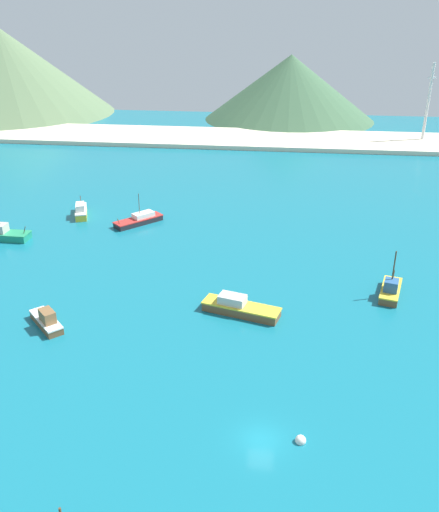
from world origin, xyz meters
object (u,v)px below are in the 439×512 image
(fishing_boat_12, at_px, (81,211))
(fishing_boat_3, at_px, (139,220))
(fishing_boat_7, at_px, (3,234))
(buoy_1, at_px, (301,440))
(fishing_boat_6, at_px, (391,290))
(fishing_boat_9, at_px, (239,307))
(fishing_boat_4, at_px, (47,320))
(radio_tower, at_px, (428,103))

(fishing_boat_12, bearing_deg, fishing_boat_3, -11.91)
(fishing_boat_7, xyz_separation_m, buoy_1, (51.20, -42.69, -0.81))
(fishing_boat_3, distance_m, fishing_boat_6, 48.01)
(fishing_boat_7, height_order, fishing_boat_9, fishing_boat_7)
(fishing_boat_6, height_order, fishing_boat_7, fishing_boat_6)
(fishing_boat_6, bearing_deg, fishing_boat_7, 168.86)
(fishing_boat_9, xyz_separation_m, fishing_boat_12, (-33.83, 32.77, 0.16))
(fishing_boat_3, bearing_deg, buoy_1, -60.99)
(fishing_boat_4, relative_size, radio_tower, 0.27)
(fishing_boat_3, relative_size, radio_tower, 0.39)
(fishing_boat_9, height_order, fishing_boat_12, fishing_boat_12)
(fishing_boat_12, bearing_deg, buoy_1, -53.11)
(fishing_boat_3, relative_size, fishing_boat_12, 1.15)
(fishing_boat_3, height_order, fishing_boat_9, fishing_boat_3)
(buoy_1, bearing_deg, fishing_boat_7, 140.18)
(fishing_boat_3, xyz_separation_m, fishing_boat_12, (-12.31, 2.60, 0.28))
(fishing_boat_6, relative_size, fishing_boat_12, 1.01)
(fishing_boat_4, distance_m, fishing_boat_6, 46.90)
(fishing_boat_3, bearing_deg, radio_tower, 47.81)
(fishing_boat_7, relative_size, radio_tower, 0.40)
(fishing_boat_3, height_order, fishing_boat_4, fishing_boat_3)
(fishing_boat_3, distance_m, fishing_boat_4, 36.56)
(fishing_boat_9, bearing_deg, fishing_boat_4, -165.38)
(fishing_boat_3, height_order, fishing_boat_12, fishing_boat_3)
(fishing_boat_12, bearing_deg, fishing_boat_9, -44.09)
(fishing_boat_3, relative_size, fishing_boat_7, 0.97)
(fishing_boat_4, bearing_deg, fishing_boat_9, 14.62)
(fishing_boat_3, distance_m, radio_tower, 99.97)
(fishing_boat_7, xyz_separation_m, fishing_boat_12, (9.59, 12.74, 0.04))
(fishing_boat_6, relative_size, buoy_1, 7.39)
(fishing_boat_6, xyz_separation_m, fishing_boat_9, (-20.75, -7.39, -0.04))
(fishing_boat_4, bearing_deg, fishing_boat_6, 16.96)
(fishing_boat_3, distance_m, fishing_boat_9, 37.06)
(fishing_boat_12, relative_size, radio_tower, 0.34)
(fishing_boat_4, xyz_separation_m, fishing_boat_6, (44.86, 13.68, 0.01))
(buoy_1, bearing_deg, fishing_boat_9, 108.96)
(fishing_boat_12, distance_m, buoy_1, 69.32)
(fishing_boat_6, xyz_separation_m, buoy_1, (-12.96, -30.05, -0.74))
(fishing_boat_3, relative_size, fishing_boat_4, 1.41)
(fishing_boat_12, height_order, buoy_1, fishing_boat_12)
(fishing_boat_3, distance_m, fishing_boat_7, 24.14)
(fishing_boat_4, height_order, fishing_boat_6, fishing_boat_6)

